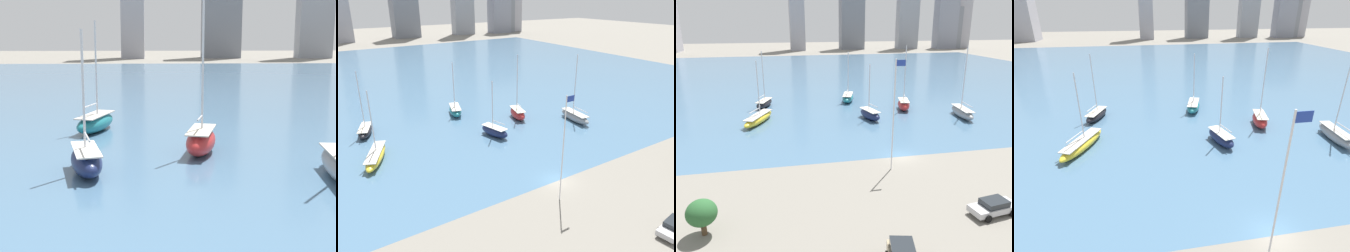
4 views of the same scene
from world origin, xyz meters
TOP-DOWN VIEW (x-y plane):
  - ground_plane at (0.00, 0.00)m, footprint 500.00×500.00m
  - harbor_water at (0.00, 70.00)m, footprint 180.00×140.00m
  - flag_pole at (-2.65, -3.50)m, footprint 1.24×0.14m
  - sailboat_gray at (18.64, 15.96)m, footprint 3.17×8.73m
  - sailboat_red at (9.61, 23.55)m, footprint 3.80×6.54m
  - sailboat_black at (-19.08, 31.74)m, footprint 4.40×7.31m
  - sailboat_teal at (-0.30, 32.95)m, footprint 4.48×7.57m
  - sailboat_yellow at (-19.81, 20.01)m, footprint 6.06×10.13m
  - sailboat_navy at (0.76, 18.21)m, footprint 3.59×6.56m

SIDE VIEW (x-z plane):
  - ground_plane at x=0.00m, z-range 0.00..0.00m
  - harbor_water at x=0.00m, z-range 0.00..0.00m
  - sailboat_yellow at x=-19.81m, z-range -4.70..6.45m
  - sailboat_black at x=-19.08m, z-range -5.05..6.80m
  - sailboat_teal at x=-0.30m, z-range -4.64..6.58m
  - sailboat_navy at x=0.76m, z-range -4.13..6.15m
  - sailboat_gray at x=18.64m, z-range -5.74..7.78m
  - sailboat_red at x=9.61m, z-range -5.44..7.76m
  - flag_pole at x=-2.65m, z-range 0.50..14.27m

